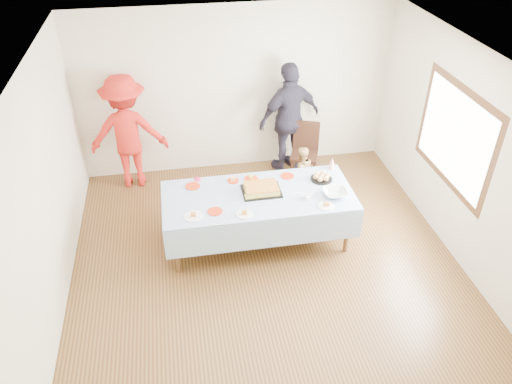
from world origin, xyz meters
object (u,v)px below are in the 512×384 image
Objects in this scene: dining_chair at (305,148)px; adult_left at (128,132)px; party_table at (258,198)px; birthday_cake at (261,189)px.

dining_chair is 0.52× the size of adult_left.
dining_chair reaches higher than party_table.
party_table is at bearing -104.15° from dining_chair.
adult_left is (-1.77, 1.75, 0.10)m from birthday_cake.
party_table is 1.84m from dining_chair.
birthday_cake is at bearing -103.90° from dining_chair.
adult_left is (-2.76, 0.30, 0.38)m from dining_chair.
dining_chair is at bearing 55.62° from birthday_cake.
birthday_cake is 1.78m from dining_chair.
adult_left is at bearing -165.81° from dining_chair.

